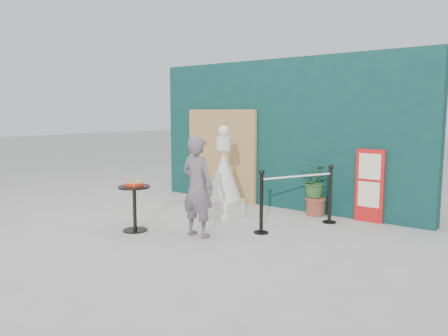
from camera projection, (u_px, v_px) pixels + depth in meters
ground at (176, 241)px, 6.60m from camera, size 60.00×60.00×0.00m
back_wall at (282, 134)px, 8.89m from camera, size 6.00×0.30×3.00m
bamboo_fence at (221, 155)px, 9.63m from camera, size 1.80×0.08×2.00m
woman at (198, 187)px, 6.80m from camera, size 0.58×0.39×1.58m
menu_board at (370, 186)px, 7.71m from camera, size 0.50×0.07×1.30m
statue at (224, 179)px, 8.15m from camera, size 0.67×0.67×1.71m
cafe_table at (135, 201)px, 7.14m from camera, size 0.52×0.52×0.75m
food_basket at (134, 184)px, 7.10m from camera, size 0.26×0.19×0.11m
planter at (316, 186)px, 8.22m from camera, size 0.57×0.50×0.98m
stanchion_barrier at (297, 199)px, 7.33m from camera, size 0.84×1.54×1.03m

